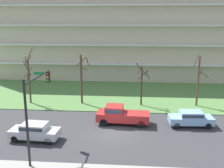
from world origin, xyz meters
The scene contains 11 objects.
ground centered at (0.00, 0.00, 0.00)m, with size 160.00×160.00×0.00m, color #38383A.
grass_lawn_strip centered at (0.00, 14.00, 0.04)m, with size 80.00×16.00×0.08m, color #547F42.
apartment_building centered at (0.00, 27.09, 9.77)m, with size 52.48×11.13×19.54m.
tree_far_left centered at (-11.66, 8.77, 3.42)m, with size 1.42×1.34×7.22m.
tree_left centered at (-4.87, 9.10, 3.48)m, with size 1.72×1.75×6.38m.
tree_center centered at (2.74, 8.91, 2.87)m, with size 1.78×1.83×5.53m.
tree_right centered at (9.66, 9.27, 3.40)m, with size 2.00×2.02×6.67m.
sedan_blue_near_left centered at (7.57, 2.50, 0.87)m, with size 4.49×2.05×1.57m.
sedan_silver_center_left centered at (-7.06, -2.00, 0.87)m, with size 4.49×2.04×1.57m.
pickup_red_center_right centered at (0.43, 2.51, 1.02)m, with size 5.49×2.26×1.95m.
traffic_signal_mast centered at (-5.73, -4.78, 4.51)m, with size 0.90×5.53×6.59m.
Camera 1 is at (1.71, -23.72, 10.44)m, focal length 42.92 mm.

